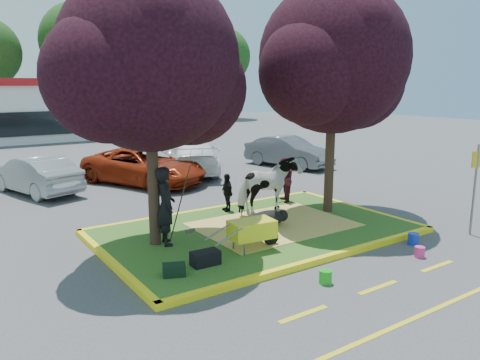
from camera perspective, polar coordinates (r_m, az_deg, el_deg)
ground at (r=12.95m, az=1.98°, el=-6.53°), size 90.00×90.00×0.00m
median_island at (r=12.92m, az=1.98°, el=-6.21°), size 8.00×5.00×0.15m
curb_near at (r=11.06m, az=9.96°, el=-9.53°), size 8.30×0.16×0.15m
curb_far at (r=15.00m, az=-3.83°, el=-3.69°), size 8.30×0.16×0.15m
curb_left at (r=11.16m, az=-15.48°, el=-9.60°), size 0.16×5.30×0.15m
curb_right at (r=15.58m, az=14.24°, el=-3.45°), size 0.16×5.30×0.15m
straw_bedding at (r=13.25m, az=4.09°, el=-5.43°), size 4.20×3.00×0.01m
tree_purple_left at (r=11.25m, az=-10.91°, el=13.08°), size 5.06×4.20×6.51m
tree_purple_right at (r=14.35m, az=11.42°, el=13.52°), size 5.30×4.40×6.82m
fire_lane_stripe_a at (r=8.76m, az=7.75°, el=-15.90°), size 1.10×0.12×0.01m
fire_lane_stripe_b at (r=10.09m, az=16.48°, el=-12.45°), size 1.10×0.12×0.01m
fire_lane_stripe_c at (r=11.61m, az=22.89°, el=-9.66°), size 1.10×0.12×0.01m
fire_lane_long at (r=9.46m, az=22.25°, el=-14.55°), size 6.00×0.10×0.01m
retail_building at (r=39.07m, az=-20.53°, el=8.32°), size 20.40×8.40×4.40m
treeline at (r=48.44m, az=-24.74°, el=15.01°), size 46.58×7.80×14.63m
cow at (r=14.19m, az=3.50°, el=-0.72°), size 2.07×1.02×1.71m
calf at (r=12.94m, az=3.27°, el=-4.79°), size 1.21×0.93×0.46m
handler at (r=11.55m, az=-9.05°, el=-3.13°), size 0.60×0.79×1.94m
visitor_a at (r=15.65m, az=5.41°, el=0.01°), size 0.81×0.89×1.49m
visitor_b at (r=14.51m, az=-1.59°, el=-1.50°), size 0.39×0.72×1.17m
wheelbarrow at (r=11.16m, az=1.51°, el=-6.05°), size 1.92×0.75×0.72m
gear_bag_dark at (r=10.37m, az=-4.25°, el=-9.47°), size 0.63×0.36×0.32m
gear_bag_green at (r=9.91m, az=-8.04°, el=-10.80°), size 0.54×0.45×0.25m
sign_post at (r=13.96m, az=26.76°, el=0.03°), size 0.34×0.13×2.48m
bucket_green at (r=9.98m, az=10.38°, el=-11.54°), size 0.33×0.33×0.29m
bucket_pink at (r=11.99m, az=21.05°, el=-8.19°), size 0.27×0.27×0.26m
bucket_blue at (r=12.86m, az=20.37°, el=-6.73°), size 0.34×0.34×0.29m
car_silver at (r=19.07m, az=-23.70°, el=0.63°), size 2.75×4.59×1.43m
car_red at (r=19.49m, az=-11.63°, el=1.69°), size 4.48×5.90×1.49m
car_white at (r=21.60m, az=-5.79°, el=2.92°), size 4.20×5.77×1.55m
car_grey at (r=23.28m, az=5.90°, el=3.46°), size 2.64×4.76×1.49m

